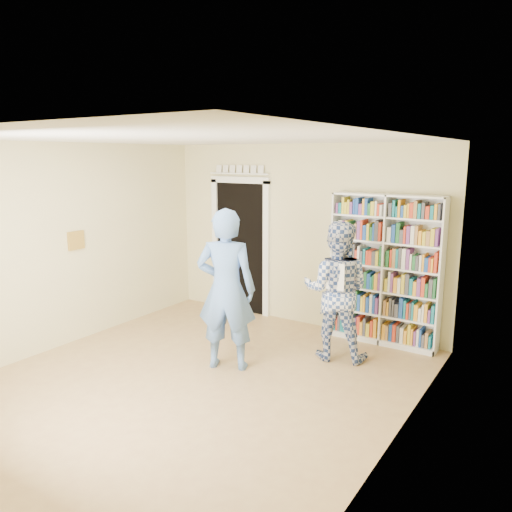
% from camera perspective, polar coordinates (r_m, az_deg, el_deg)
% --- Properties ---
extents(floor, '(5.00, 5.00, 0.00)m').
position_cam_1_polar(floor, '(5.89, -6.81, -14.10)').
color(floor, '#A2784E').
rests_on(floor, ground).
extents(ceiling, '(5.00, 5.00, 0.00)m').
position_cam_1_polar(ceiling, '(5.32, -7.51, 13.17)').
color(ceiling, white).
rests_on(ceiling, wall_back).
extents(wall_back, '(4.50, 0.00, 4.50)m').
position_cam_1_polar(wall_back, '(7.50, 5.23, 2.33)').
color(wall_back, beige).
rests_on(wall_back, floor).
extents(wall_left, '(0.00, 5.00, 5.00)m').
position_cam_1_polar(wall_left, '(7.09, -21.23, 1.06)').
color(wall_left, beige).
rests_on(wall_left, floor).
extents(wall_right, '(0.00, 5.00, 5.00)m').
position_cam_1_polar(wall_right, '(4.39, 16.07, -4.62)').
color(wall_right, beige).
rests_on(wall_right, floor).
extents(bookshelf, '(1.48, 0.28, 2.03)m').
position_cam_1_polar(bookshelf, '(6.90, 14.54, -1.51)').
color(bookshelf, white).
rests_on(bookshelf, floor).
extents(doorway, '(1.10, 0.08, 2.43)m').
position_cam_1_polar(doorway, '(8.07, -1.79, 1.79)').
color(doorway, black).
rests_on(doorway, floor).
extents(wall_art, '(0.03, 0.25, 0.25)m').
position_cam_1_polar(wall_art, '(7.18, -19.87, 1.69)').
color(wall_art, brown).
rests_on(wall_art, wall_left).
extents(man_blue, '(0.83, 0.71, 1.94)m').
position_cam_1_polar(man_blue, '(5.92, -3.42, -3.87)').
color(man_blue, '#5881C4').
rests_on(man_blue, floor).
extents(man_plaid, '(0.99, 0.86, 1.75)m').
position_cam_1_polar(man_plaid, '(6.30, 9.16, -3.96)').
color(man_plaid, navy).
rests_on(man_plaid, floor).
extents(paper_sheet, '(0.23, 0.01, 0.33)m').
position_cam_1_polar(paper_sheet, '(6.00, 9.04, -2.34)').
color(paper_sheet, white).
rests_on(paper_sheet, man_plaid).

